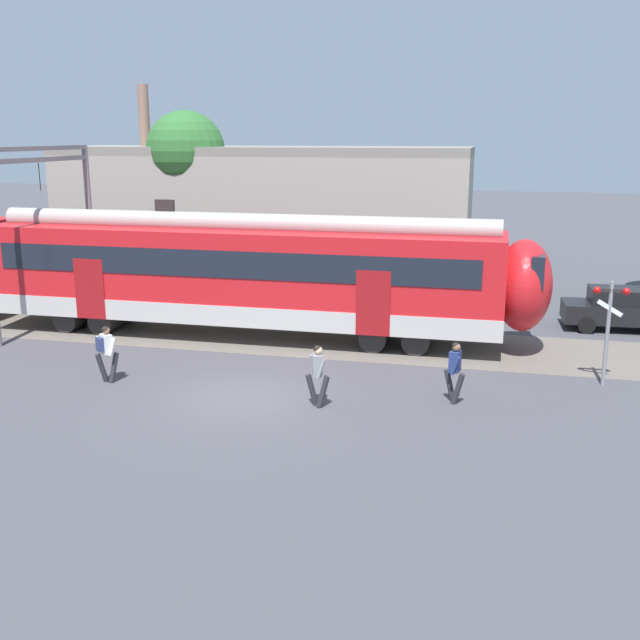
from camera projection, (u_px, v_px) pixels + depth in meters
The scene contains 9 objects.
ground_plane at pixel (243, 399), 20.16m from camera, with size 160.00×160.00×0.00m, color #424247.
pedestrian_white at pixel (106, 349), 21.29m from camera, with size 0.67×0.53×1.67m.
pedestrian_grey at pixel (318, 371), 19.38m from camera, with size 0.70×0.53×1.67m.
pedestrian_navy at pixel (455, 368), 19.67m from camera, with size 0.61×0.61×1.67m.
parked_car_black at pixel (620, 309), 27.13m from camera, with size 4.07×1.90×1.54m.
catenary_gantry at pixel (42, 209), 27.19m from camera, with size 0.24×6.64×6.53m.
crossing_signal at pixel (609, 317), 20.79m from camera, with size 0.96×0.22×3.00m.
background_building at pixel (262, 217), 34.87m from camera, with size 19.02×5.00×9.20m.
street_tree_left at pixel (186, 151), 33.86m from camera, with size 3.56×3.56×8.01m.
Camera 1 is at (6.40, -18.07, 6.93)m, focal length 42.00 mm.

